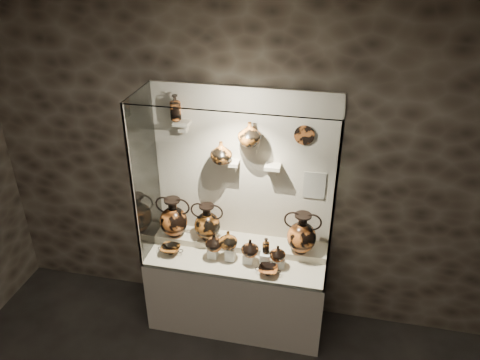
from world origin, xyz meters
name	(u,v)px	position (x,y,z in m)	size (l,w,h in m)	color
ceiling	(81,77)	(0.00, 0.00, 3.20)	(5.00, 5.00, 0.00)	white
wall_back	(244,170)	(0.00, 2.50, 1.60)	(5.00, 0.02, 3.20)	black
plinth	(237,291)	(0.00, 2.18, 0.40)	(1.70, 0.60, 0.80)	#BDB098
front_tier	(237,258)	(0.00, 2.18, 0.82)	(1.68, 0.58, 0.03)	#C0B295
rear_tier	(241,244)	(0.00, 2.35, 0.85)	(1.70, 0.25, 0.10)	#C0B295
back_panel	(244,170)	(0.00, 2.50, 1.60)	(1.70, 0.03, 1.60)	#BDB098
glass_front	(229,204)	(0.00, 1.88, 1.60)	(1.70, 0.01, 1.60)	white
glass_left	(145,176)	(-0.85, 2.18, 1.60)	(0.01, 0.60, 1.60)	white
glass_right	(335,197)	(0.85, 2.18, 1.60)	(0.01, 0.60, 1.60)	white
glass_top	(236,99)	(0.00, 2.18, 2.40)	(1.70, 0.60, 0.01)	white
frame_post_left	(133,192)	(-0.84, 1.89, 1.60)	(0.02, 0.02, 1.60)	gray
frame_post_right	(333,215)	(0.84, 1.89, 1.60)	(0.02, 0.02, 1.60)	gray
pedestal_a	(213,252)	(-0.22, 2.13, 0.88)	(0.09, 0.09, 0.10)	silver
pedestal_b	(230,253)	(-0.05, 2.13, 0.90)	(0.09, 0.09, 0.13)	silver
pedestal_c	(248,258)	(0.12, 2.13, 0.88)	(0.09, 0.09, 0.09)	silver
pedestal_d	(265,259)	(0.28, 2.13, 0.89)	(0.09, 0.09, 0.12)	silver
pedestal_e	(280,262)	(0.42, 2.13, 0.87)	(0.09, 0.09, 0.08)	silver
bracket_ul	(182,123)	(-0.55, 2.42, 2.05)	(0.14, 0.12, 0.04)	#BDB098
bracket_ca	(231,163)	(-0.10, 2.42, 1.70)	(0.14, 0.12, 0.04)	#BDB098
bracket_cb	(253,145)	(0.10, 2.42, 1.90)	(0.10, 0.12, 0.04)	#BDB098
bracket_cc	(273,167)	(0.28, 2.42, 1.70)	(0.14, 0.12, 0.04)	#BDB098
amphora_left	(173,217)	(-0.66, 2.31, 1.11)	(0.33, 0.33, 0.41)	#BD5E24
amphora_mid	(207,222)	(-0.32, 2.32, 1.09)	(0.30, 0.30, 0.38)	#934F1A
amphora_right	(302,233)	(0.59, 2.31, 1.11)	(0.33, 0.33, 0.41)	#BD5E24
jug_a	(214,242)	(-0.20, 2.11, 1.02)	(0.17, 0.17, 0.17)	#BD5E24
jug_b	(228,240)	(-0.07, 2.13, 1.05)	(0.17, 0.17, 0.18)	#934F1A
jug_c	(250,248)	(0.14, 2.11, 1.01)	(0.16, 0.16, 0.17)	#BD5E24
jug_e	(278,253)	(0.40, 2.11, 0.99)	(0.15, 0.15, 0.15)	#BD5E24
lekythos_small	(266,245)	(0.28, 2.15, 1.04)	(0.08, 0.08, 0.18)	#934F1A
kylix_left	(171,249)	(-0.63, 2.09, 0.88)	(0.24, 0.20, 0.10)	#934F1A
kylix_right	(268,270)	(0.33, 1.99, 0.87)	(0.22, 0.19, 0.09)	#BD5E24
lekythos_tall	(175,107)	(-0.60, 2.42, 2.20)	(0.11, 0.11, 0.27)	#BD5E24
ovoid_vase_a	(221,152)	(-0.18, 2.37, 1.82)	(0.20, 0.20, 0.21)	#934F1A
ovoid_vase_b	(250,134)	(0.08, 2.37, 2.02)	(0.20, 0.20, 0.21)	#934F1A
wall_plate	(304,135)	(0.54, 2.47, 2.01)	(0.18, 0.18, 0.02)	#954A1D
info_placard	(314,185)	(0.66, 2.47, 1.52)	(0.20, 0.01, 0.27)	beige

